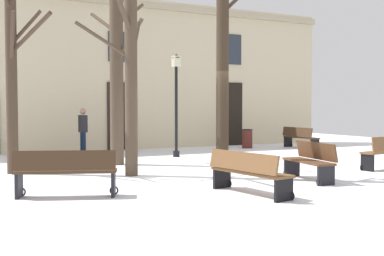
{
  "coord_description": "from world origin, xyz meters",
  "views": [
    {
      "loc": [
        -5.68,
        -10.23,
        1.64
      ],
      "look_at": [
        0.0,
        1.49,
        1.09
      ],
      "focal_mm": 43.37,
      "sensor_mm": 36.0,
      "label": 1
    }
  ],
  "objects": [
    {
      "name": "litter_bin",
      "position": [
        4.68,
        5.92,
        0.39
      ],
      "size": [
        0.45,
        0.45,
        0.78
      ],
      "color": "#4C1E19",
      "rests_on": "ground"
    },
    {
      "name": "ground_plane",
      "position": [
        0.0,
        0.0,
        0.0
      ],
      "size": [
        29.87,
        29.87,
        0.0
      ],
      "primitive_type": "plane",
      "color": "white"
    },
    {
      "name": "tree_center",
      "position": [
        -0.31,
        -0.8,
        2.87
      ],
      "size": [
        1.62,
        1.35,
        5.77
      ],
      "color": "#382B1E",
      "rests_on": "ground"
    },
    {
      "name": "bench_far_corner",
      "position": [
        -0.91,
        -2.83,
        0.43
      ],
      "size": [
        0.83,
        1.89,
        0.83
      ],
      "rotation": [
        0.0,
        0.0,
        1.75
      ],
      "color": "brown",
      "rests_on": "ground"
    },
    {
      "name": "tree_near_facade",
      "position": [
        -1.74,
        2.83,
        2.92
      ],
      "size": [
        1.4,
        2.53,
        5.63
      ],
      "color": "#4C3D2D",
      "rests_on": "ground"
    },
    {
      "name": "streetlamp",
      "position": [
        0.65,
        4.05,
        2.13
      ],
      "size": [
        0.3,
        0.3,
        3.47
      ],
      "color": "black",
      "rests_on": "ground"
    },
    {
      "name": "tree_right_of_center",
      "position": [
        -4.66,
        2.13,
        2.47
      ],
      "size": [
        1.3,
        1.24,
        4.95
      ],
      "color": "#423326",
      "rests_on": "ground"
    },
    {
      "name": "person_by_shop_door",
      "position": [
        -1.99,
        6.31,
        0.91
      ],
      "size": [
        0.26,
        0.4,
        1.65
      ],
      "rotation": [
        0.0,
        0.0,
        1.68
      ],
      "color": "black",
      "rests_on": "ground"
    },
    {
      "name": "tree_foreground",
      "position": [
        -2.14,
        0.52,
        2.63
      ],
      "size": [
        1.82,
        1.92,
        5.23
      ],
      "color": "#4C3D2D",
      "rests_on": "ground"
    },
    {
      "name": "bench_back_to_back_left",
      "position": [
        -4.08,
        -1.62,
        0.48
      ],
      "size": [
        1.88,
        1.05,
        0.88
      ],
      "rotation": [
        0.0,
        0.0,
        2.78
      ],
      "color": "#3D2819",
      "rests_on": "ground"
    },
    {
      "name": "bench_back_to_back_right",
      "position": [
        1.28,
        -2.0,
        0.44
      ],
      "size": [
        0.68,
        1.57,
        0.88
      ],
      "rotation": [
        0.0,
        0.0,
        4.59
      ],
      "color": "#51331E",
      "rests_on": "ground"
    },
    {
      "name": "bench_near_lamp",
      "position": [
        6.55,
        4.88,
        0.46
      ],
      "size": [
        0.53,
        1.95,
        0.87
      ],
      "rotation": [
        0.0,
        0.0,
        1.53
      ],
      "color": "#3D2819",
      "rests_on": "ground"
    },
    {
      "name": "building_facade",
      "position": [
        0.01,
        7.66,
        3.07
      ],
      "size": [
        18.67,
        0.6,
        6.02
      ],
      "color": "beige",
      "rests_on": "ground"
    }
  ]
}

